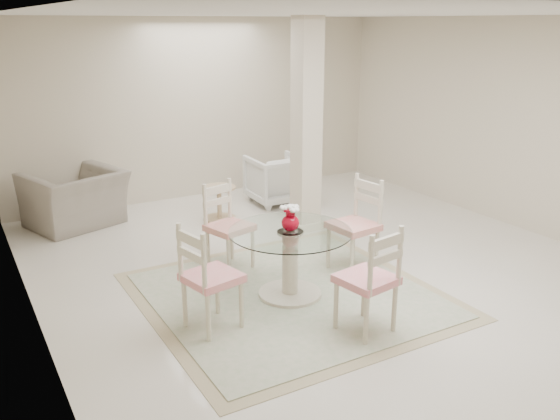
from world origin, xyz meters
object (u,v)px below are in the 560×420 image
dining_chair_north (225,219)px  recliner_taupe (75,199)px  dining_chair_west (205,271)px  side_table (219,205)px  dining_table (290,263)px  armchair_white (276,179)px  red_vase (290,218)px  column (306,127)px  dining_chair_east (359,217)px  dining_chair_south (373,273)px

dining_chair_north → recliner_taupe: 2.56m
dining_chair_north → dining_chair_west: size_ratio=0.97×
dining_chair_west → recliner_taupe: 3.53m
side_table → dining_table: bearing=-98.5°
dining_chair_west → armchair_white: dining_chair_west is taller
red_vase → side_table: 2.64m
recliner_taupe → armchair_white: bearing=153.0°
column → dining_chair_east: column is taller
column → dining_table: (-1.22, -1.66, -1.00)m
dining_chair_west → dining_chair_south: 1.44m
armchair_white → column: bearing=80.9°
recliner_taupe → armchair_white: recliner_taupe is taller
dining_table → dining_chair_south: 1.05m
red_vase → dining_chair_south: 1.05m
recliner_taupe → armchair_white: 2.88m
recliner_taupe → side_table: recliner_taupe is taller
dining_table → dining_chair_east: bearing=12.8°
dining_chair_west → recliner_taupe: size_ratio=0.95×
column → red_vase: column is taller
dining_table → dining_chair_south: (0.23, -1.00, 0.23)m
column → recliner_taupe: (-2.61, 1.61, -0.98)m
column → dining_chair_north: bearing=-155.3°
armchair_white → side_table: (-1.09, -0.33, -0.14)m
recliner_taupe → armchair_white: size_ratio=1.44×
dining_chair_west → recliner_taupe: bearing=-5.9°
dining_chair_north → side_table: size_ratio=2.24×
column → dining_chair_west: (-2.22, -1.90, -0.77)m
recliner_taupe → red_vase: bearing=93.7°
dining_table → side_table: size_ratio=2.52×
dining_table → side_table: dining_table is taller
dining_chair_south → dining_chair_north: bearing=-86.3°
side_table → column: bearing=-46.2°
dining_chair_east → recliner_taupe: 3.87m
dining_chair_south → dining_chair_east: bearing=-131.7°
dining_table → column: bearing=53.6°
dining_chair_west → dining_chair_south: dining_chair_south is taller
dining_chair_east → dining_chair_north: (-1.23, 0.77, -0.04)m
recliner_taupe → dining_table: bearing=93.7°
column → dining_chair_south: column is taller
dining_table → side_table: (0.38, 2.54, -0.13)m
dining_chair_south → red_vase: bearing=-86.6°
dining_chair_south → side_table: (0.15, 3.54, -0.36)m
dining_chair_east → dining_chair_south: (-0.77, -1.22, -0.02)m
dining_chair_west → side_table: size_ratio=2.30×
dining_table → recliner_taupe: bearing=112.9°
column → armchair_white: column is taller
column → dining_chair_west: 3.02m
red_vase → dining_chair_south: bearing=-77.1°
column → red_vase: (-1.22, -1.66, -0.53)m
dining_chair_east → dining_chair_west: bearing=-83.9°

